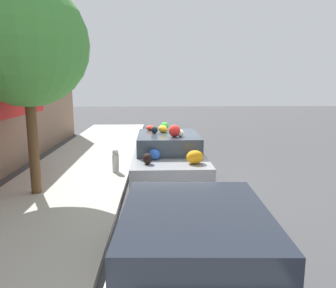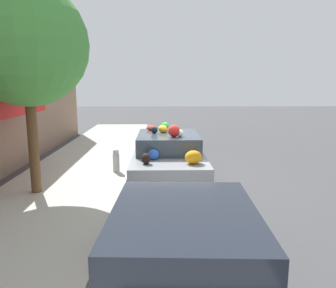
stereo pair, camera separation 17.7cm
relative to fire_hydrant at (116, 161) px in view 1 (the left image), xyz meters
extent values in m
plane|color=#424244|center=(-0.65, -1.50, -0.47)|extent=(60.00, 60.00, 0.00)
cube|color=#B2ADA3|center=(-0.65, 1.20, -0.41)|extent=(24.00, 3.20, 0.13)
cylinder|color=brown|center=(-1.83, 1.70, 0.91)|extent=(0.24, 0.24, 2.52)
sphere|color=#47933D|center=(-1.83, 1.70, 3.17)|extent=(2.85, 2.85, 2.85)
cylinder|color=#B2B2B7|center=(0.00, 0.00, -0.07)|extent=(0.20, 0.20, 0.55)
sphere|color=#B2B2B7|center=(0.00, 0.00, 0.26)|extent=(0.18, 0.18, 0.18)
cube|color=gray|center=(-0.65, -1.56, 0.17)|extent=(4.57, 1.90, 0.64)
cube|color=#333D47|center=(-0.83, -1.56, 0.71)|extent=(2.06, 1.65, 0.45)
cylinder|color=black|center=(0.75, -0.69, -0.15)|extent=(0.64, 0.19, 0.64)
cylinder|color=black|center=(0.77, -2.39, -0.15)|extent=(0.64, 0.19, 0.64)
cylinder|color=black|center=(-2.07, -0.72, -0.15)|extent=(0.64, 0.19, 0.64)
cylinder|color=black|center=(-2.05, -2.42, -0.15)|extent=(0.64, 0.19, 0.64)
ellipsoid|color=orange|center=(-2.37, -2.11, 0.64)|extent=(0.45, 0.49, 0.30)
ellipsoid|color=blue|center=(-1.95, -1.19, 0.61)|extent=(0.30, 0.32, 0.25)
sphere|color=red|center=(0.38, -1.60, 0.61)|extent=(0.34, 0.34, 0.25)
sphere|color=green|center=(1.30, -1.24, 0.59)|extent=(0.27, 0.27, 0.20)
ellipsoid|color=red|center=(-0.12, -1.06, 1.01)|extent=(0.33, 0.34, 0.14)
sphere|color=red|center=(-1.32, -1.70, 1.09)|extent=(0.34, 0.34, 0.31)
sphere|color=black|center=(0.83, -1.72, 0.63)|extent=(0.40, 0.40, 0.28)
ellipsoid|color=black|center=(-2.37, -1.03, 0.61)|extent=(0.32, 0.27, 0.25)
ellipsoid|color=gold|center=(-0.58, -1.41, 1.04)|extent=(0.39, 0.35, 0.20)
sphere|color=black|center=(-0.75, -1.18, 1.03)|extent=(0.25, 0.25, 0.19)
sphere|color=white|center=(-1.31, -1.85, 1.03)|extent=(0.22, 0.22, 0.18)
sphere|color=green|center=(-0.02, -1.48, 1.05)|extent=(0.27, 0.27, 0.22)
cube|color=silver|center=(-6.19, -1.66, 0.16)|extent=(4.37, 1.89, 0.66)
cube|color=#1E232D|center=(-6.36, -1.65, 0.74)|extent=(1.99, 1.60, 0.51)
cylinder|color=black|center=(-4.83, -0.91, -0.17)|extent=(0.60, 0.20, 0.60)
cylinder|color=black|center=(-4.88, -2.51, -0.17)|extent=(0.60, 0.20, 0.60)
camera|label=1|loc=(-9.60, -1.26, 2.31)|focal=35.00mm
camera|label=2|loc=(-9.60, -1.44, 2.31)|focal=35.00mm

